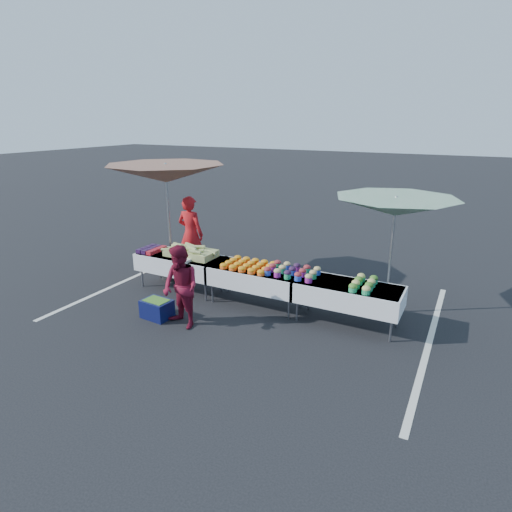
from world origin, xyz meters
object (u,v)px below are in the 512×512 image
at_px(table_center, 256,277).
at_px(umbrella_right, 396,208).
at_px(table_left, 180,263).
at_px(vendor, 191,234).
at_px(umbrella_left, 166,174).
at_px(table_right, 348,294).
at_px(storage_bin, 157,308).
at_px(customer, 181,287).

height_order(table_center, umbrella_right, umbrella_right).
xyz_separation_m(table_left, vendor, (-0.49, 1.08, 0.31)).
relative_size(umbrella_left, umbrella_right, 1.38).
relative_size(table_left, umbrella_left, 0.58).
bearing_deg(umbrella_right, table_left, -169.02).
relative_size(vendor, umbrella_right, 0.78).
relative_size(table_right, umbrella_right, 0.81).
bearing_deg(storage_bin, table_left, 113.62).
height_order(table_center, storage_bin, table_center).
bearing_deg(table_left, storage_bin, -71.13).
height_order(vendor, umbrella_left, umbrella_left).
bearing_deg(vendor, umbrella_left, 83.87).
height_order(table_left, umbrella_right, umbrella_right).
distance_m(customer, umbrella_left, 2.92).
relative_size(table_left, table_right, 1.00).
xyz_separation_m(table_center, customer, (-0.73, -1.39, 0.15)).
height_order(table_center, customer, customer).
height_order(table_right, vendor, vendor).
bearing_deg(customer, umbrella_left, 148.94).
height_order(table_right, storage_bin, table_right).
xyz_separation_m(table_right, umbrella_left, (-4.16, 0.40, 1.77)).
height_order(table_center, table_right, same).
bearing_deg(vendor, customer, 122.02).
relative_size(table_center, umbrella_left, 0.58).
bearing_deg(table_left, customer, -52.43).
relative_size(table_right, vendor, 1.04).
distance_m(umbrella_right, storage_bin, 4.62).
bearing_deg(table_right, vendor, 165.27).
distance_m(table_left, storage_bin, 1.48).
xyz_separation_m(customer, umbrella_right, (3.05, 2.19, 1.28)).
bearing_deg(umbrella_right, vendor, 176.58).
bearing_deg(vendor, table_right, 164.95).
relative_size(table_left, vendor, 1.04).
distance_m(table_right, umbrella_right, 1.71).
distance_m(customer, storage_bin, 0.83).
distance_m(table_left, table_center, 1.80).
height_order(vendor, storage_bin, vendor).
xyz_separation_m(customer, umbrella_left, (-1.63, 1.79, 1.62)).
height_order(table_left, umbrella_left, umbrella_left).
xyz_separation_m(table_center, umbrella_left, (-2.36, 0.40, 1.77)).
bearing_deg(table_left, umbrella_right, 10.98).
bearing_deg(table_right, storage_bin, -156.85).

